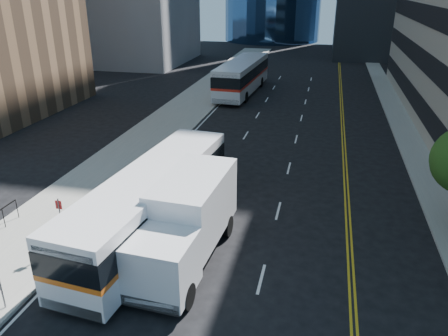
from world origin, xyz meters
name	(u,v)px	position (x,y,z in m)	size (l,w,h in m)	color
ground	(240,310)	(0.00, 0.00, 0.00)	(160.00, 160.00, 0.00)	black
sidewalk_west	(182,113)	(-10.50, 25.00, 0.07)	(5.00, 90.00, 0.15)	gray
sidewalk_east	(403,127)	(9.00, 25.00, 0.07)	(2.00, 90.00, 0.15)	gray
bus_front	(153,201)	(-5.03, 4.27, 1.79)	(4.00, 12.91, 3.28)	silver
bus_rear	(242,76)	(-6.60, 34.48, 1.91)	(3.70, 13.73, 3.50)	silver
box_truck	(186,222)	(-2.89, 2.65, 1.87)	(2.99, 7.55, 3.55)	silver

